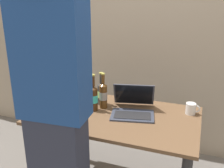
# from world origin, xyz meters

# --- Properties ---
(desk) EXTENTS (1.30, 0.76, 0.75)m
(desk) POSITION_xyz_m (0.00, 0.00, 0.61)
(desk) COLOR brown
(desk) RESTS_ON ground
(laptop) EXTENTS (0.40, 0.41, 0.22)m
(laptop) POSITION_xyz_m (0.12, 0.08, 0.80)
(laptop) COLOR #383D4C
(laptop) RESTS_ON desk
(beer_bottle_green) EXTENTS (0.07, 0.07, 0.29)m
(beer_bottle_green) POSITION_xyz_m (-0.18, 0.15, 0.85)
(beer_bottle_green) COLOR #333333
(beer_bottle_green) RESTS_ON desk
(beer_bottle_brown) EXTENTS (0.07, 0.07, 0.31)m
(beer_bottle_brown) POSITION_xyz_m (-0.19, 0.01, 0.86)
(beer_bottle_brown) COLOR #472B14
(beer_bottle_brown) RESTS_ON desk
(beer_bottle_dark) EXTENTS (0.07, 0.07, 0.30)m
(beer_bottle_dark) POSITION_xyz_m (-0.14, 0.09, 0.86)
(beer_bottle_dark) COLOR brown
(beer_bottle_dark) RESTS_ON desk
(person_figure) EXTENTS (0.42, 0.29, 1.85)m
(person_figure) POSITION_xyz_m (-0.18, -0.56, 0.94)
(person_figure) COLOR #2D3347
(person_figure) RESTS_ON ground
(coffee_mug) EXTENTS (0.11, 0.08, 0.09)m
(coffee_mug) POSITION_xyz_m (0.56, 0.21, 0.79)
(coffee_mug) COLOR white
(coffee_mug) RESTS_ON desk
(back_wall) EXTENTS (6.00, 0.10, 2.60)m
(back_wall) POSITION_xyz_m (0.00, 0.91, 1.30)
(back_wall) COLOR tan
(back_wall) RESTS_ON ground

